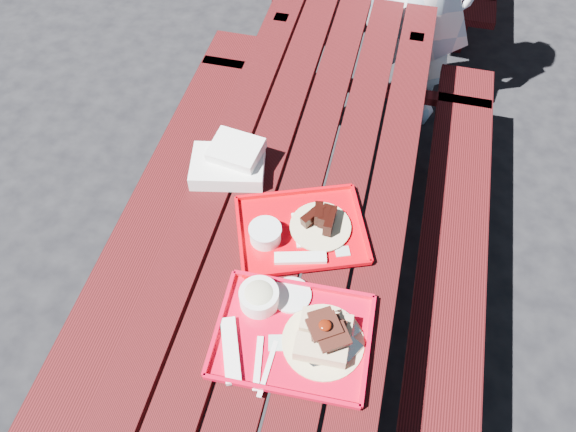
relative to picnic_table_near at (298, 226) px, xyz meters
name	(u,v)px	position (x,y,z in m)	size (l,w,h in m)	color
ground	(296,299)	(0.00, 0.00, -0.56)	(60.00, 60.00, 0.00)	black
picnic_table_near	(298,226)	(0.00, 0.00, 0.00)	(1.41, 2.40, 0.75)	#440D10
near_tray	(294,326)	(0.10, -0.49, 0.22)	(0.44, 0.37, 0.14)	red
far_tray	(299,230)	(0.04, -0.16, 0.21)	(0.48, 0.43, 0.07)	red
white_cloth	(230,162)	(-0.25, 0.05, 0.23)	(0.28, 0.23, 0.10)	white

